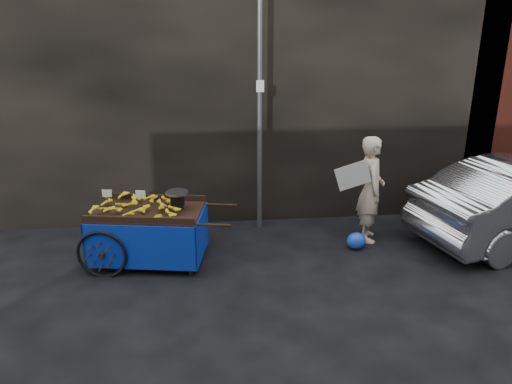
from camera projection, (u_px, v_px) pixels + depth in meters
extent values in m
plane|color=black|center=(249.00, 262.00, 7.34)|extent=(80.00, 80.00, 0.00)
cube|color=black|center=(179.00, 72.00, 8.86)|extent=(11.00, 2.00, 5.00)
cylinder|color=slate|center=(260.00, 111.00, 7.93)|extent=(0.08, 0.08, 4.00)
cube|color=white|center=(260.00, 86.00, 7.75)|extent=(0.12, 0.02, 0.18)
cube|color=black|center=(148.00, 213.00, 7.15)|extent=(1.68, 1.21, 0.06)
cube|color=black|center=(155.00, 197.00, 7.55)|extent=(1.52, 0.30, 0.10)
cube|color=black|center=(138.00, 220.00, 6.70)|extent=(1.52, 0.30, 0.10)
cube|color=black|center=(190.00, 250.00, 6.87)|extent=(0.06, 0.06, 0.77)
cube|color=black|center=(200.00, 228.00, 7.59)|extent=(0.06, 0.06, 0.77)
cylinder|color=black|center=(213.00, 225.00, 6.72)|extent=(0.48, 0.12, 0.04)
cylinder|color=black|center=(221.00, 205.00, 7.44)|extent=(0.48, 0.12, 0.04)
torus|color=black|center=(102.00, 255.00, 6.84)|extent=(0.72, 0.17, 0.72)
torus|color=black|center=(126.00, 225.00, 7.81)|extent=(0.72, 0.17, 0.72)
cylinder|color=black|center=(114.00, 239.00, 7.32)|extent=(0.23, 1.07, 0.05)
cube|color=#082D98|center=(140.00, 248.00, 6.79)|extent=(1.55, 0.29, 0.65)
cube|color=#082D98|center=(158.00, 220.00, 7.71)|extent=(1.55, 0.29, 0.65)
cube|color=#082D98|center=(97.00, 232.00, 7.30)|extent=(0.19, 0.99, 0.65)
cube|color=#082D98|center=(202.00, 235.00, 7.20)|extent=(0.19, 0.99, 0.65)
cube|color=black|center=(177.00, 201.00, 7.11)|extent=(0.19, 0.16, 0.15)
cylinder|color=silver|center=(177.00, 193.00, 7.06)|extent=(0.38, 0.38, 0.03)
cube|color=white|center=(107.00, 193.00, 6.98)|extent=(0.13, 0.03, 0.11)
cube|color=white|center=(141.00, 194.00, 6.94)|extent=(0.13, 0.03, 0.11)
imported|color=beige|center=(371.00, 189.00, 7.86)|extent=(0.51, 0.68, 1.70)
cube|color=silver|center=(353.00, 176.00, 7.55)|extent=(0.59, 0.05, 0.50)
ellipsoid|color=blue|center=(356.00, 241.00, 7.73)|extent=(0.30, 0.24, 0.27)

